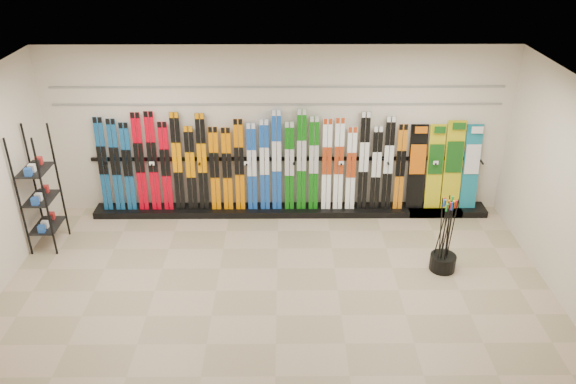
{
  "coord_description": "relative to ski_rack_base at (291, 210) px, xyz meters",
  "views": [
    {
      "loc": [
        0.12,
        -6.6,
        5.04
      ],
      "look_at": [
        0.17,
        1.0,
        1.1
      ],
      "focal_mm": 35.0,
      "sensor_mm": 36.0,
      "label": 1
    }
  ],
  "objects": [
    {
      "name": "snowboards",
      "position": [
        2.7,
        0.08,
        0.83
      ],
      "size": [
        1.26,
        0.25,
        1.59
      ],
      "color": "black",
      "rests_on": "ski_rack_base"
    },
    {
      "name": "ski_rack_base",
      "position": [
        0.0,
        0.0,
        0.0
      ],
      "size": [
        8.0,
        0.4,
        0.12
      ],
      "primitive_type": "cube",
      "color": "black",
      "rests_on": "floor"
    },
    {
      "name": "back_wall",
      "position": [
        -0.22,
        0.22,
        1.44
      ],
      "size": [
        8.0,
        0.0,
        8.0
      ],
      "primitive_type": "plane",
      "rotation": [
        1.57,
        0.0,
        0.0
      ],
      "color": "beige",
      "rests_on": "floor"
    },
    {
      "name": "ski_poles",
      "position": [
        2.3,
        -1.75,
        0.55
      ],
      "size": [
        0.26,
        0.33,
        1.18
      ],
      "color": "black",
      "rests_on": "pole_bin"
    },
    {
      "name": "right_wall",
      "position": [
        3.78,
        -2.28,
        1.44
      ],
      "size": [
        0.0,
        5.0,
        5.0
      ],
      "primitive_type": "plane",
      "rotation": [
        1.57,
        0.0,
        -1.57
      ],
      "color": "beige",
      "rests_on": "floor"
    },
    {
      "name": "pole_bin",
      "position": [
        2.31,
        -1.76,
        0.07
      ],
      "size": [
        0.39,
        0.39,
        0.25
      ],
      "primitive_type": "cylinder",
      "color": "black",
      "rests_on": "floor"
    },
    {
      "name": "skis",
      "position": [
        -0.69,
        0.03,
        0.89
      ],
      "size": [
        5.36,
        0.18,
        1.83
      ],
      "color": "navy",
      "rests_on": "ski_rack_base"
    },
    {
      "name": "floor",
      "position": [
        -0.22,
        -2.28,
        -0.06
      ],
      "size": [
        8.0,
        8.0,
        0.0
      ],
      "primitive_type": "plane",
      "color": "#9B8B6B",
      "rests_on": "ground"
    },
    {
      "name": "accessory_rack",
      "position": [
        -3.97,
        -1.0,
        0.94
      ],
      "size": [
        0.4,
        0.6,
        2.01
      ],
      "primitive_type": "cube",
      "color": "black",
      "rests_on": "floor"
    },
    {
      "name": "ceiling",
      "position": [
        -0.22,
        -2.28,
        2.94
      ],
      "size": [
        8.0,
        8.0,
        0.0
      ],
      "primitive_type": "plane",
      "rotation": [
        3.14,
        0.0,
        0.0
      ],
      "color": "silver",
      "rests_on": "back_wall"
    },
    {
      "name": "slatwall_rail_1",
      "position": [
        -0.22,
        0.2,
        2.24
      ],
      "size": [
        7.6,
        0.02,
        0.03
      ],
      "primitive_type": "cube",
      "color": "gray",
      "rests_on": "back_wall"
    },
    {
      "name": "slatwall_rail_0",
      "position": [
        -0.22,
        0.2,
        1.94
      ],
      "size": [
        7.6,
        0.02,
        0.03
      ],
      "primitive_type": "cube",
      "color": "gray",
      "rests_on": "back_wall"
    }
  ]
}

